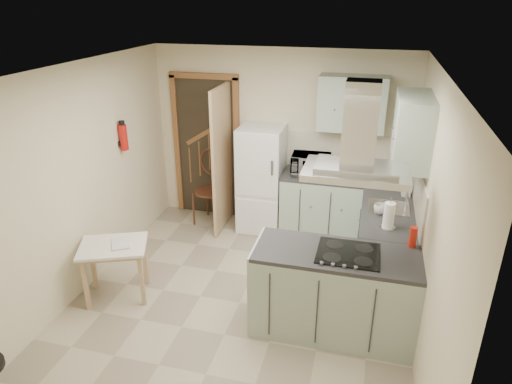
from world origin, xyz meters
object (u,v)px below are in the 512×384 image
(extractor_hood, at_px, (356,172))
(microwave, at_px, (311,165))
(bentwood_chair, at_px, (210,191))
(peninsula, at_px, (334,292))
(drop_leaf_table, at_px, (116,271))
(fridge, at_px, (261,179))

(extractor_hood, bearing_deg, microwave, 108.19)
(bentwood_chair, relative_size, microwave, 1.98)
(extractor_hood, relative_size, bentwood_chair, 0.90)
(peninsula, relative_size, microwave, 3.06)
(extractor_hood, xyz_separation_m, bentwood_chair, (-2.08, 1.92, -1.22))
(peninsula, bearing_deg, drop_leaf_table, -179.12)
(fridge, distance_m, peninsula, 2.35)
(peninsula, relative_size, extractor_hood, 1.72)
(microwave, bearing_deg, bentwood_chair, 178.06)
(fridge, distance_m, drop_leaf_table, 2.36)
(fridge, xyz_separation_m, drop_leaf_table, (-1.15, -2.02, -0.42))
(peninsula, bearing_deg, extractor_hood, 0.00)
(extractor_hood, distance_m, microwave, 2.15)
(extractor_hood, bearing_deg, bentwood_chair, 137.21)
(bentwood_chair, bearing_deg, microwave, 15.12)
(drop_leaf_table, xyz_separation_m, microwave, (1.83, 1.98, 0.71))
(peninsula, xyz_separation_m, extractor_hood, (0.10, 0.00, 1.27))
(peninsula, height_order, drop_leaf_table, peninsula)
(drop_leaf_table, height_order, microwave, microwave)
(peninsula, distance_m, bentwood_chair, 2.76)
(bentwood_chair, xyz_separation_m, microwave, (1.44, 0.02, 0.54))
(drop_leaf_table, xyz_separation_m, bentwood_chair, (0.39, 1.96, 0.17))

